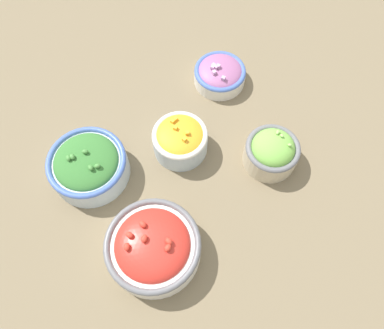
% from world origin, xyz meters
% --- Properties ---
extents(ground_plane, '(3.00, 3.00, 0.00)m').
position_xyz_m(ground_plane, '(0.00, 0.00, 0.00)').
color(ground_plane, '#75664C').
extents(bowl_lettuce, '(0.11, 0.11, 0.08)m').
position_xyz_m(bowl_lettuce, '(0.14, -0.09, 0.04)').
color(bowl_lettuce, beige).
rests_on(bowl_lettuce, ground_plane).
extents(bowl_cherry_tomatoes, '(0.17, 0.17, 0.09)m').
position_xyz_m(bowl_cherry_tomatoes, '(-0.17, -0.08, 0.04)').
color(bowl_cherry_tomatoes, silver).
rests_on(bowl_cherry_tomatoes, ground_plane).
extents(bowl_squash, '(0.11, 0.11, 0.08)m').
position_xyz_m(bowl_squash, '(0.02, 0.06, 0.04)').
color(bowl_squash, '#B2C1CC').
rests_on(bowl_squash, ground_plane).
extents(bowl_red_onion, '(0.12, 0.12, 0.06)m').
position_xyz_m(bowl_red_onion, '(0.21, 0.13, 0.03)').
color(bowl_red_onion, silver).
rests_on(bowl_red_onion, ground_plane).
extents(bowl_broccoli, '(0.16, 0.16, 0.08)m').
position_xyz_m(bowl_broccoli, '(-0.16, 0.14, 0.04)').
color(bowl_broccoli, '#B2C1CC').
rests_on(bowl_broccoli, ground_plane).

